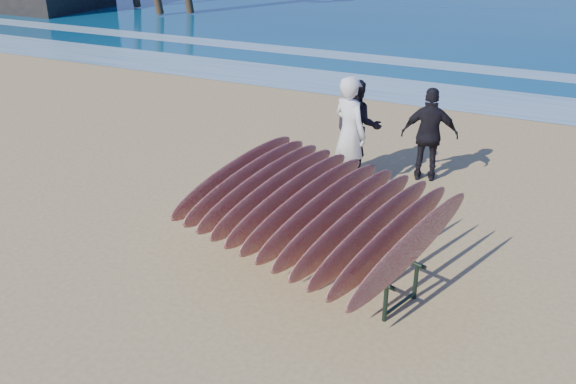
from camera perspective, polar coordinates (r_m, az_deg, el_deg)
name	(u,v)px	position (r m, az deg, el deg)	size (l,w,h in m)	color
ground	(262,278)	(8.29, -2.42, -8.08)	(120.00, 120.00, 0.00)	tan
foam_near	(436,95)	(17.06, 13.69, 8.84)	(160.00, 160.00, 0.00)	white
foam_far	(462,67)	(20.40, 15.98, 11.15)	(160.00, 160.00, 0.00)	white
surfboard_rack	(312,209)	(8.14, 2.24, -1.57)	(3.79, 3.38, 1.42)	#1B2C23
person_white	(349,133)	(10.63, 5.78, 5.50)	(0.73, 0.48, 2.01)	white
person_dark_a	(357,130)	(11.12, 6.47, 5.82)	(0.88, 0.69, 1.82)	black
person_dark_b	(429,135)	(11.23, 13.10, 5.23)	(1.01, 0.42, 1.72)	black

